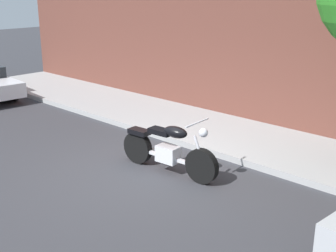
% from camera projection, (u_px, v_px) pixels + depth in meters
% --- Properties ---
extents(ground_plane, '(60.00, 60.00, 0.00)m').
position_uv_depth(ground_plane, '(148.00, 172.00, 8.72)').
color(ground_plane, '#38383D').
extents(sidewalk, '(20.49, 2.49, 0.14)m').
position_uv_depth(sidewalk, '(231.00, 135.00, 10.63)').
color(sidewalk, '#A6A6A6').
rests_on(sidewalk, ground).
extents(motorcycle, '(2.25, 0.70, 1.16)m').
position_uv_depth(motorcycle, '(168.00, 150.00, 8.59)').
color(motorcycle, black).
rests_on(motorcycle, ground).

